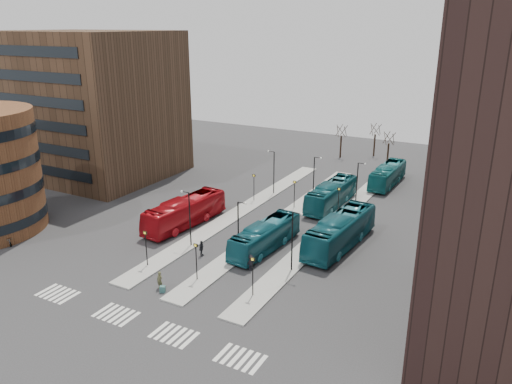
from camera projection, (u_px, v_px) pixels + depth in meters
The scene contains 21 objects.
ground at pixel (88, 344), 37.75m from camera, with size 160.00×160.00×0.00m, color #2A2A2D.
island_left at pixel (242, 210), 64.48m from camera, with size 2.50×45.00×0.15m, color #969691.
island_mid at pixel (284, 218), 61.76m from camera, with size 2.50×45.00×0.15m, color #969691.
island_right at pixel (329, 227), 59.04m from camera, with size 2.50×45.00×0.15m, color #969691.
suitcase at pixel (163, 289), 44.89m from camera, with size 0.48×0.38×0.59m, color navy.
red_bus at pixel (185, 212), 59.35m from camera, with size 2.86×12.24×3.41m, color #A80C14.
teal_bus_a at pixel (265, 236), 53.05m from camera, with size 2.55×10.91×3.04m, color #145765.
teal_bus_b at pixel (331, 194), 65.58m from camera, with size 2.78×11.87×3.31m, color #12545E.
teal_bus_c at pixel (340, 231), 53.63m from camera, with size 3.04×12.97×3.61m, color #135763.
teal_bus_d at pixel (388, 175), 74.37m from camera, with size 2.63×11.23×3.13m, color #15696D.
traveller at pixel (160, 280), 45.33m from camera, with size 0.61×0.40×1.68m, color #4E4E2F.
commuter_a at pixel (151, 231), 56.23m from camera, with size 0.74×0.58×1.53m, color black.
commuter_b at pixel (201, 248), 51.75m from camera, with size 0.99×0.41×1.69m, color black.
commuter_c at pixel (250, 262), 48.76m from camera, with size 1.07×0.62×1.66m, color black.
bicycle_mid at pixel (8, 241), 54.26m from camera, with size 0.49×1.72×1.03m, color gray.
bicycle_far at pixel (9, 242), 54.34m from camera, with size 0.56×1.62×0.85m, color gray.
crosswalk_stripes at pixel (142, 323), 40.28m from camera, with size 22.35×2.40×0.01m.
office_block at pixel (88, 104), 77.90m from camera, with size 25.00×20.12×22.00m.
sign_poles at pixel (253, 219), 55.37m from camera, with size 12.45×22.12×3.65m.
lamp_posts at pixel (282, 197), 58.69m from camera, with size 14.04×20.24×6.12m.
bare_trees at pixel (367, 145), 87.77m from camera, with size 10.97×8.14×5.90m.
Camera 1 is at (26.52, -22.06, 22.99)m, focal length 35.00 mm.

